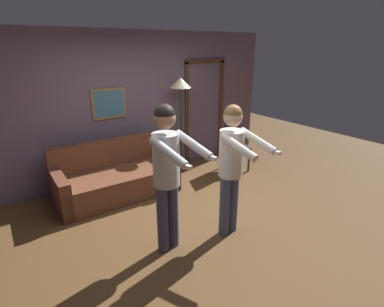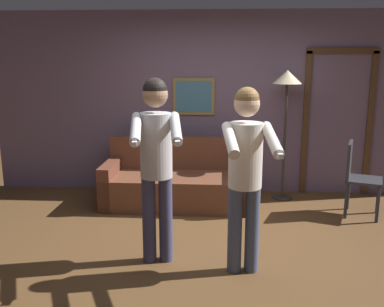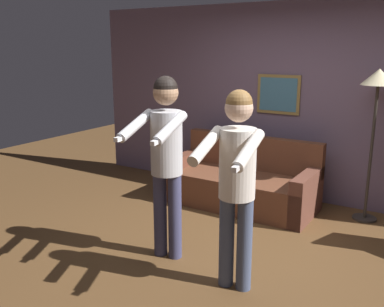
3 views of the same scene
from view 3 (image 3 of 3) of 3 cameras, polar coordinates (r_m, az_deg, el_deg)
ground_plane at (r=4.37m, az=4.30°, el=-13.52°), size 12.00×12.00×0.00m
back_wall_assembly at (r=5.84m, az=14.18°, el=6.52°), size 6.40×0.10×2.60m
couch at (r=5.63m, az=6.68°, el=-4.10°), size 1.91×0.88×0.87m
torchiere_lamp at (r=5.27m, az=23.49°, el=7.63°), size 0.39×0.39×1.79m
person_standing_left at (r=3.99m, az=-3.55°, el=0.45°), size 0.50×0.76×1.77m
person_standing_right at (r=3.47m, az=5.95°, el=-2.57°), size 0.48×0.70×1.70m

